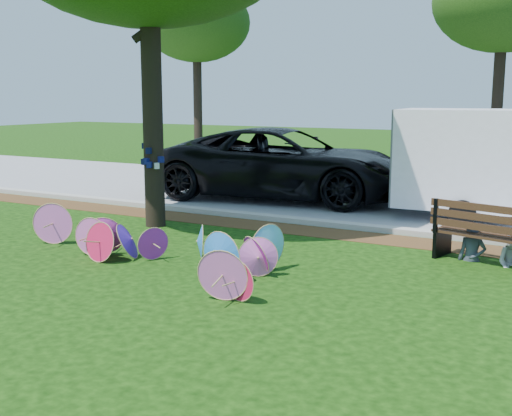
{
  "coord_description": "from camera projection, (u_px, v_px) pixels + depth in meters",
  "views": [
    {
      "loc": [
        5.9,
        -7.86,
        2.89
      ],
      "look_at": [
        0.5,
        2.0,
        0.9
      ],
      "focal_mm": 45.0,
      "sensor_mm": 36.0,
      "label": 1
    }
  ],
  "objects": [
    {
      "name": "street",
      "position": [
        365.0,
        198.0,
        18.15
      ],
      "size": [
        90.0,
        8.0,
        0.01
      ],
      "primitive_type": "cube",
      "color": "gray",
      "rests_on": "ground"
    },
    {
      "name": "park_bench",
      "position": [
        494.0,
        234.0,
        11.01
      ],
      "size": [
        2.18,
        1.27,
        1.07
      ],
      "primitive_type": null,
      "rotation": [
        0.0,
        0.0,
        -0.25
      ],
      "color": "black",
      "rests_on": "ground"
    },
    {
      "name": "curb",
      "position": [
        304.0,
        221.0,
        14.56
      ],
      "size": [
        90.0,
        0.3,
        0.12
      ],
      "primitive_type": "cube",
      "color": "#B7B5AD",
      "rests_on": "ground"
    },
    {
      "name": "mulch_strip",
      "position": [
        291.0,
        229.0,
        13.97
      ],
      "size": [
        90.0,
        1.0,
        0.01
      ],
      "primitive_type": "cube",
      "color": "#472D16",
      "rests_on": "ground"
    },
    {
      "name": "parasol_pile",
      "position": [
        168.0,
        246.0,
        10.86
      ],
      "size": [
        5.71,
        2.29,
        0.82
      ],
      "color": "#E163C0",
      "rests_on": "ground"
    },
    {
      "name": "cargo_trailer",
      "position": [
        471.0,
        158.0,
        14.91
      ],
      "size": [
        3.36,
        2.26,
        2.86
      ],
      "primitive_type": "cube",
      "rotation": [
        0.0,
        0.0,
        0.07
      ],
      "color": "white",
      "rests_on": "ground"
    },
    {
      "name": "person_left",
      "position": [
        474.0,
        224.0,
        11.2
      ],
      "size": [
        0.5,
        0.35,
        1.31
      ],
      "primitive_type": "imported",
      "rotation": [
        0.0,
        0.0,
        0.08
      ],
      "color": "#3C4452",
      "rests_on": "ground"
    },
    {
      "name": "black_van",
      "position": [
        284.0,
        164.0,
        17.9
      ],
      "size": [
        7.47,
        4.15,
        1.98
      ],
      "primitive_type": "imported",
      "rotation": [
        0.0,
        0.0,
        1.7
      ],
      "color": "black",
      "rests_on": "ground"
    },
    {
      "name": "bg_trees",
      "position": [
        454.0,
        8.0,
        21.56
      ],
      "size": [
        23.22,
        6.04,
        7.4
      ],
      "color": "black",
      "rests_on": "ground"
    },
    {
      "name": "ground",
      "position": [
        167.0,
        281.0,
        10.08
      ],
      "size": [
        90.0,
        90.0,
        0.0
      ],
      "primitive_type": "plane",
      "color": "black",
      "rests_on": "ground"
    }
  ]
}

